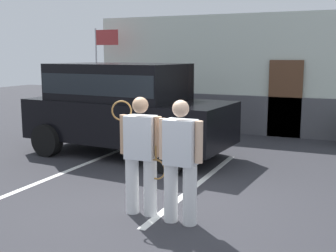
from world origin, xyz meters
TOP-DOWN VIEW (x-y plane):
  - ground_plane at (0.00, 0.00)m, footprint 40.00×40.00m
  - parking_stripe_0 at (-2.54, 1.50)m, footprint 0.12×4.40m
  - parking_stripe_1 at (0.08, 1.50)m, footprint 0.12×4.40m
  - house_frontage at (0.01, 6.77)m, footprint 10.04×0.40m
  - parked_suv at (-2.22, 2.97)m, footprint 4.73×2.44m
  - tennis_player_man at (-0.18, -0.18)m, footprint 0.76×0.29m
  - tennis_player_woman at (0.45, -0.26)m, footprint 0.88×0.27m
  - flag_pole at (-4.67, 5.95)m, footprint 0.80×0.05m

SIDE VIEW (x-z plane):
  - ground_plane at x=0.00m, z-range 0.00..0.00m
  - parking_stripe_0 at x=-2.54m, z-range 0.00..0.01m
  - parking_stripe_1 at x=0.08m, z-range 0.00..0.01m
  - tennis_player_woman at x=0.45m, z-range 0.03..1.70m
  - tennis_player_man at x=-0.18m, z-range 0.04..1.72m
  - parked_suv at x=-2.22m, z-range 0.12..2.17m
  - house_frontage at x=0.01m, z-range -0.10..3.28m
  - flag_pole at x=-4.67m, z-range 0.58..3.61m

